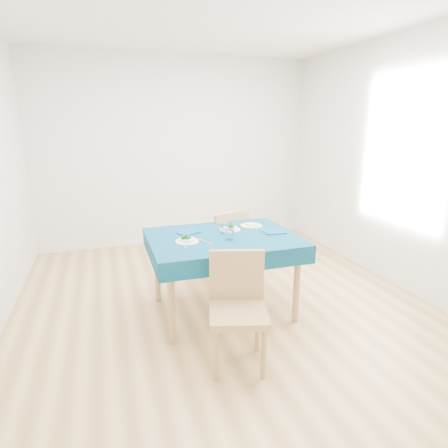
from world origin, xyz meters
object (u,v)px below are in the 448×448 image
object	(u,v)px
bowl_far	(230,227)
side_plate	(251,226)
chair_near	(238,302)
chair_far	(220,231)
table	(223,274)
bowl_near	(187,239)

from	to	relation	value
bowl_far	side_plate	size ratio (longest dim) A/B	0.93
chair_near	side_plate	world-z (taller)	chair_near
chair_near	chair_far	distance (m)	1.60
table	chair_far	size ratio (longest dim) A/B	1.15
chair_far	chair_near	bearing A→B (deg)	55.18
table	side_plate	size ratio (longest dim) A/B	6.13
bowl_near	side_plate	size ratio (longest dim) A/B	0.95
chair_near	table	bearing A→B (deg)	95.76
table	chair_near	xyz separation A→B (m)	(-0.15, -0.83, 0.14)
side_plate	bowl_far	bearing A→B (deg)	-164.58
chair_near	chair_far	world-z (taller)	chair_far
chair_far	side_plate	bearing A→B (deg)	88.58
bowl_near	bowl_far	xyz separation A→B (m)	(0.48, 0.24, -0.00)
bowl_near	bowl_far	world-z (taller)	bowl_near
table	bowl_near	bearing A→B (deg)	-168.75
table	bowl_far	world-z (taller)	bowl_far
table	bowl_near	distance (m)	0.55
table	side_plate	xyz separation A→B (m)	(0.38, 0.24, 0.38)
chair_near	bowl_far	bearing A→B (deg)	90.52
chair_near	side_plate	distance (m)	1.23
chair_far	bowl_near	size ratio (longest dim) A/B	5.64
table	side_plate	bearing A→B (deg)	32.32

